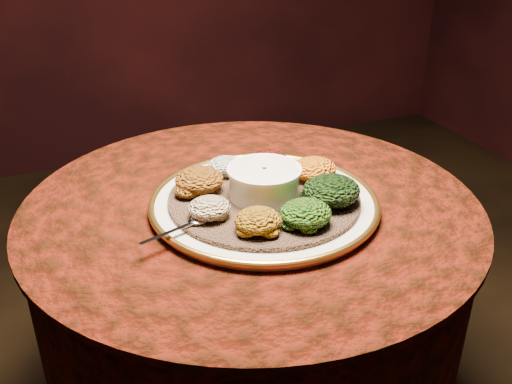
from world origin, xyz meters
name	(u,v)px	position (x,y,z in m)	size (l,w,h in m)	color
table	(251,271)	(0.00, 0.00, 0.55)	(0.96, 0.96, 0.73)	black
platter	(264,203)	(0.01, -0.04, 0.75)	(0.47, 0.47, 0.02)	silver
injera	(264,198)	(0.01, -0.04, 0.76)	(0.39, 0.39, 0.01)	brown
stew_bowl	(264,180)	(0.01, -0.04, 0.80)	(0.15, 0.15, 0.06)	white
spoon	(193,223)	(-0.15, -0.10, 0.77)	(0.14, 0.06, 0.01)	silver
portion_ayib	(226,166)	(-0.02, 0.09, 0.78)	(0.08, 0.07, 0.04)	white
portion_kitfo	(269,160)	(0.07, 0.08, 0.78)	(0.09, 0.08, 0.04)	black
portion_tikil	(314,169)	(0.14, 0.00, 0.78)	(0.10, 0.09, 0.05)	#BA730F
portion_gomen	(331,190)	(0.13, -0.11, 0.79)	(0.11, 0.11, 0.05)	black
portion_mixveg	(306,213)	(0.04, -0.17, 0.79)	(0.10, 0.09, 0.05)	#AA470A
portion_kik	(258,220)	(-0.05, -0.16, 0.78)	(0.09, 0.08, 0.04)	#9D6F0D
portion_timatim	(209,208)	(-0.12, -0.08, 0.78)	(0.08, 0.08, 0.04)	maroon
portion_shiro	(199,180)	(-0.10, 0.03, 0.79)	(0.10, 0.10, 0.05)	brown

